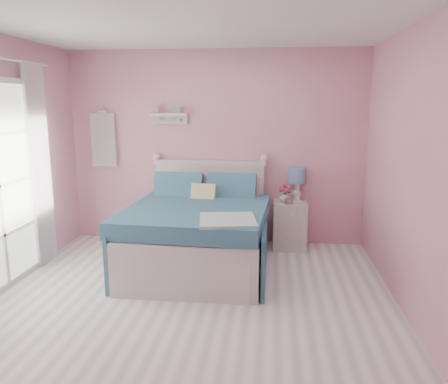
% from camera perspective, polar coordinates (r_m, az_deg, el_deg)
% --- Properties ---
extents(floor, '(4.50, 4.50, 0.00)m').
position_cam_1_polar(floor, '(4.16, -5.13, -15.70)').
color(floor, beige).
rests_on(floor, ground).
extents(room_shell, '(4.50, 4.50, 4.50)m').
position_cam_1_polar(room_shell, '(3.71, -5.57, 6.57)').
color(room_shell, pink).
rests_on(room_shell, floor).
extents(bed, '(1.65, 2.01, 1.14)m').
position_cam_1_polar(bed, '(5.18, -3.28, -5.38)').
color(bed, silver).
rests_on(bed, floor).
extents(nightstand, '(0.43, 0.43, 0.63)m').
position_cam_1_polar(nightstand, '(5.86, 8.58, -4.28)').
color(nightstand, beige).
rests_on(nightstand, floor).
extents(table_lamp, '(0.22, 0.22, 0.45)m').
position_cam_1_polar(table_lamp, '(5.83, 9.54, 1.89)').
color(table_lamp, white).
rests_on(table_lamp, nightstand).
extents(vase, '(0.14, 0.14, 0.14)m').
position_cam_1_polar(vase, '(5.75, 7.94, -0.62)').
color(vase, silver).
rests_on(vase, nightstand).
extents(teacup, '(0.11, 0.11, 0.08)m').
position_cam_1_polar(teacup, '(5.65, 8.48, -1.22)').
color(teacup, tan).
rests_on(teacup, nightstand).
extents(roses, '(0.14, 0.11, 0.12)m').
position_cam_1_polar(roses, '(5.73, 7.96, 0.47)').
color(roses, '#CF465B').
rests_on(roses, vase).
extents(wall_shelf, '(0.50, 0.15, 0.25)m').
position_cam_1_polar(wall_shelf, '(5.98, -7.25, 9.86)').
color(wall_shelf, silver).
rests_on(wall_shelf, room_shell).
extents(hanging_dress, '(0.34, 0.03, 0.72)m').
position_cam_1_polar(hanging_dress, '(6.26, -15.48, 6.55)').
color(hanging_dress, white).
rests_on(hanging_dress, room_shell).
extents(curtain_far, '(0.04, 0.40, 2.32)m').
position_cam_1_polar(curtain_far, '(5.51, -22.89, 3.12)').
color(curtain_far, white).
rests_on(curtain_far, floor).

